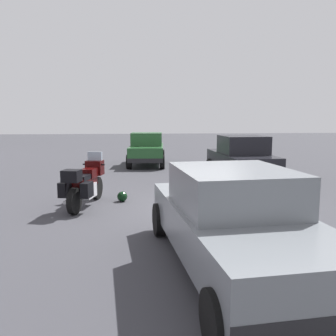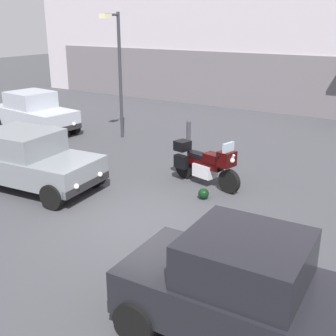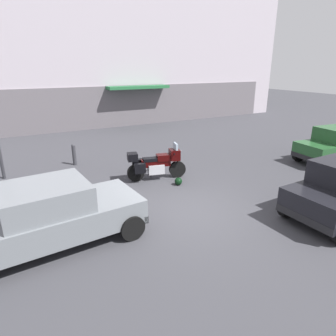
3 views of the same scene
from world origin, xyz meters
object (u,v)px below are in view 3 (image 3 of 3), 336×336
at_px(motorcycle, 156,164).
at_px(car_sedan_far, 46,216).
at_px(helmet, 178,181).
at_px(bollard_curbside, 74,154).
at_px(car_compact_side, 335,146).

bearing_deg(motorcycle, car_sedan_far, -133.22).
xyz_separation_m(helmet, bollard_curbside, (-2.81, 4.15, 0.36)).
height_order(motorcycle, car_sedan_far, car_sedan_far).
relative_size(helmet, car_sedan_far, 0.06).
bearing_deg(bollard_curbside, car_compact_side, -26.57).
relative_size(helmet, bollard_curbside, 0.30).
relative_size(car_compact_side, bollard_curbside, 3.79).
distance_m(motorcycle, helmet, 1.14).
bearing_deg(car_sedan_far, bollard_curbside, 67.97).
bearing_deg(bollard_curbside, car_sedan_far, -107.14).
xyz_separation_m(helmet, car_compact_side, (7.43, -0.97, 0.63)).
distance_m(helmet, bollard_curbside, 5.02).
bearing_deg(bollard_curbside, motorcycle, -53.86).
bearing_deg(motorcycle, helmet, -50.20).
bearing_deg(car_sedan_far, motorcycle, 28.27).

